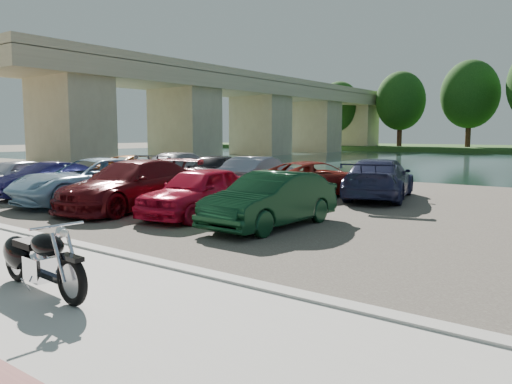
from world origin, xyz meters
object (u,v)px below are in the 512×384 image
car_0 (11,176)px  car_2 (92,181)px  motorcycle (35,258)px  car_1 (47,180)px

car_0 → car_2: 5.27m
motorcycle → car_0: bearing=158.6°
motorcycle → car_2: car_2 is taller
car_1 → car_2: bearing=4.3°
car_0 → motorcycle: bearing=-39.4°
car_0 → car_2: car_2 is taller
motorcycle → car_0: car_0 is taller
car_0 → car_1: size_ratio=1.00×
car_0 → car_1: (2.66, -0.02, -0.02)m
motorcycle → car_1: 11.94m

